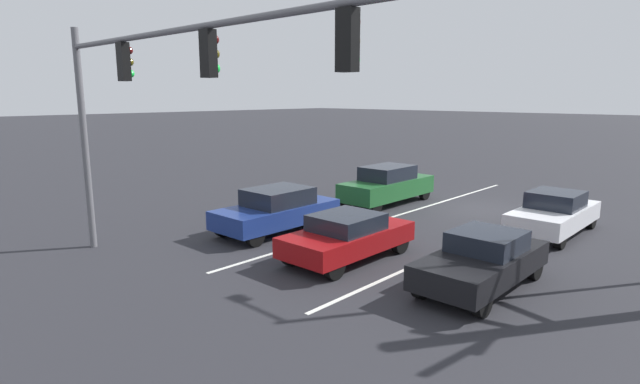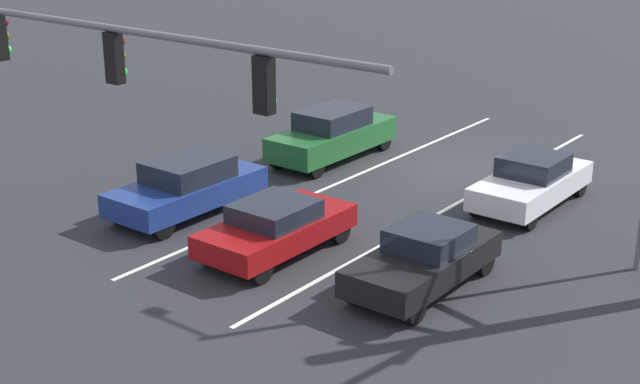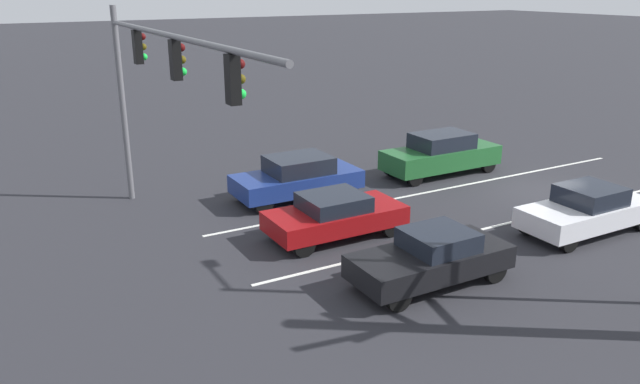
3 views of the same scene
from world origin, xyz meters
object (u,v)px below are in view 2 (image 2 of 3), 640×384
Objects in this scene: car_black_leftlane_front at (424,258)px; traffic_signal_gantry at (44,72)px; car_maroon_midlane_front at (276,227)px; car_navy_rightlane_front at (187,186)px; car_white_leftlane_second at (532,181)px; car_darkgreen_rightlane_second at (332,134)px.

traffic_signal_gantry is at bearing 39.48° from car_black_leftlane_front.
car_navy_rightlane_front is at bearing -10.04° from car_maroon_midlane_front.
traffic_signal_gantry reaches higher than car_white_leftlane_second.
car_navy_rightlane_front reaches higher than car_white_leftlane_second.
car_white_leftlane_second is 0.91× the size of car_darkgreen_rightlane_second.
car_navy_rightlane_front is at bearing 41.07° from car_white_leftlane_second.
car_navy_rightlane_front is 1.08× the size of car_maroon_midlane_front.
car_white_leftlane_second is 13.24m from traffic_signal_gantry.
traffic_signal_gantry is (5.65, 11.23, 4.17)m from car_white_leftlane_second.
traffic_signal_gantry is (-1.27, 11.34, 4.05)m from car_darkgreen_rightlane_second.
car_darkgreen_rightlane_second is 0.38× the size of traffic_signal_gantry.
car_black_leftlane_front is 7.46m from car_navy_rightlane_front.
traffic_signal_gantry is at bearing 63.29° from car_white_leftlane_second.
car_white_leftlane_second is at bearing -116.42° from car_maroon_midlane_front.
car_navy_rightlane_front is 6.68m from traffic_signal_gantry.
traffic_signal_gantry is at bearing 62.84° from car_maroon_midlane_front.
traffic_signal_gantry reaches higher than car_black_leftlane_front.
car_darkgreen_rightlane_second is at bearing -83.61° from traffic_signal_gantry.
car_darkgreen_rightlane_second reaches higher than car_white_leftlane_second.
car_maroon_midlane_front is at bearing 117.07° from car_darkgreen_rightlane_second.
car_maroon_midlane_front is at bearing 8.43° from car_black_leftlane_front.
car_darkgreen_rightlane_second is (3.54, -6.92, 0.13)m from car_maroon_midlane_front.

